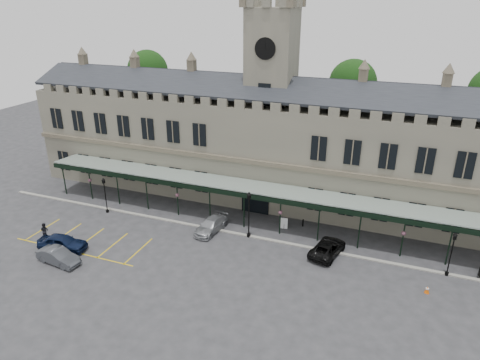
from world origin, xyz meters
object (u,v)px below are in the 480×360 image
(traffic_cone, at_px, (427,290))
(lamp_post_left, at_px, (105,192))
(station_building, at_px, (269,146))
(lamp_post_right, at_px, (452,250))
(car_left_b, at_px, (58,256))
(car_taxi, at_px, (211,225))
(car_left_a, at_px, (62,243))
(car_van, at_px, (328,248))
(clock_tower, at_px, (271,91))
(sign_board, at_px, (284,223))
(person_b, at_px, (45,231))
(lamp_post_mid, at_px, (249,210))

(traffic_cone, bearing_deg, lamp_post_left, 175.38)
(station_building, distance_m, traffic_cone, 23.75)
(lamp_post_right, relative_size, car_left_b, 0.99)
(lamp_post_left, relative_size, car_taxi, 0.90)
(lamp_post_right, relative_size, car_left_a, 0.91)
(car_left_a, bearing_deg, car_left_b, -157.46)
(car_van, bearing_deg, clock_tower, -36.01)
(station_building, height_order, lamp_post_right, station_building)
(sign_board, bearing_deg, car_van, -40.46)
(traffic_cone, bearing_deg, person_b, -173.21)
(car_van, distance_m, person_b, 28.64)
(lamp_post_mid, relative_size, car_left_b, 1.17)
(station_building, xyz_separation_m, car_taxi, (-2.96, -10.77, -5.77))
(station_building, height_order, car_van, station_building)
(lamp_post_right, height_order, traffic_cone, lamp_post_right)
(car_taxi, bearing_deg, car_left_a, -136.53)
(clock_tower, distance_m, car_van, 19.04)
(car_left_a, bearing_deg, car_taxi, -64.46)
(sign_board, xyz_separation_m, car_left_b, (-17.89, -13.81, 0.11))
(clock_tower, distance_m, lamp_post_left, 22.17)
(traffic_cone, relative_size, car_taxi, 0.13)
(car_left_a, relative_size, car_taxi, 1.00)
(car_left_a, bearing_deg, lamp_post_left, -3.05)
(station_building, height_order, traffic_cone, station_building)
(traffic_cone, xyz_separation_m, car_van, (-8.90, 2.96, 0.37))
(sign_board, bearing_deg, station_building, 111.24)
(station_building, xyz_separation_m, clock_tower, (0.00, 0.09, 6.64))
(lamp_post_left, bearing_deg, lamp_post_right, 0.88)
(clock_tower, xyz_separation_m, car_taxi, (-2.96, -10.86, -12.42))
(car_left_b, xyz_separation_m, person_b, (-4.55, 3.10, 0.15))
(sign_board, bearing_deg, clock_tower, 110.96)
(clock_tower, height_order, person_b, clock_tower)
(clock_tower, bearing_deg, lamp_post_left, -145.11)
(sign_board, relative_size, car_taxi, 0.26)
(car_taxi, distance_m, car_van, 12.35)
(car_left_b, bearing_deg, clock_tower, -26.46)
(car_left_b, bearing_deg, car_van, -59.46)
(car_left_b, bearing_deg, traffic_cone, -70.61)
(station_building, distance_m, clock_tower, 6.64)
(clock_tower, distance_m, traffic_cone, 26.31)
(car_van, xyz_separation_m, person_b, (-27.69, -7.32, 0.19))
(car_left_a, height_order, car_van, car_left_a)
(car_left_b, distance_m, car_taxi, 15.08)
(car_left_a, xyz_separation_m, car_van, (24.39, 8.47, -0.13))
(station_building, relative_size, clock_tower, 2.42)
(car_left_a, distance_m, car_van, 25.82)
(clock_tower, height_order, traffic_cone, clock_tower)
(clock_tower, relative_size, lamp_post_mid, 4.82)
(car_taxi, xyz_separation_m, person_b, (-15.34, -7.43, 0.18))
(clock_tower, distance_m, lamp_post_mid, 14.63)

